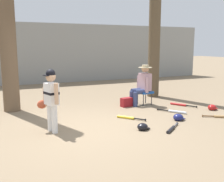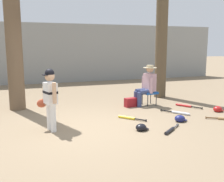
{
  "view_description": "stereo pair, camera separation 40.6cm",
  "coord_description": "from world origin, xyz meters",
  "px_view_note": "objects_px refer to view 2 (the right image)",
  "views": [
    {
      "loc": [
        -1.65,
        -5.15,
        1.77
      ],
      "look_at": [
        0.69,
        0.24,
        0.75
      ],
      "focal_mm": 42.26,
      "sensor_mm": 36.0,
      "label": 1
    },
    {
      "loc": [
        -1.27,
        -5.3,
        1.77
      ],
      "look_at": [
        0.69,
        0.24,
        0.75
      ],
      "focal_mm": 42.26,
      "sensor_mm": 36.0,
      "label": 2
    }
  ],
  "objects_px": {
    "folding_stool": "(149,93)",
    "batting_helmet_red": "(218,109)",
    "bat_aluminum_silver": "(178,113)",
    "handbag_beside_stool": "(130,102)",
    "bat_black_composite": "(171,130)",
    "young_ballplayer": "(50,96)",
    "tree_near_player": "(12,19)",
    "seated_spectator": "(147,84)",
    "batting_helmet_navy": "(180,119)",
    "batting_helmet_black": "(141,127)",
    "tree_behind_spectator": "(162,30)",
    "bat_red_barrel": "(186,106)",
    "bat_yellow_trainer": "(129,118)"
  },
  "relations": [
    {
      "from": "young_ballplayer",
      "to": "tree_near_player",
      "type": "bearing_deg",
      "value": 106.39
    },
    {
      "from": "young_ballplayer",
      "to": "bat_yellow_trainer",
      "type": "bearing_deg",
      "value": 7.28
    },
    {
      "from": "batting_helmet_red",
      "to": "young_ballplayer",
      "type": "bearing_deg",
      "value": -178.56
    },
    {
      "from": "folding_stool",
      "to": "bat_red_barrel",
      "type": "distance_m",
      "value": 1.11
    },
    {
      "from": "tree_behind_spectator",
      "to": "batting_helmet_red",
      "type": "height_order",
      "value": "tree_behind_spectator"
    },
    {
      "from": "young_ballplayer",
      "to": "tree_behind_spectator",
      "type": "bearing_deg",
      "value": 31.86
    },
    {
      "from": "bat_black_composite",
      "to": "batting_helmet_red",
      "type": "bearing_deg",
      "value": 25.95
    },
    {
      "from": "bat_aluminum_silver",
      "to": "bat_yellow_trainer",
      "type": "height_order",
      "value": "same"
    },
    {
      "from": "folding_stool",
      "to": "batting_helmet_black",
      "type": "distance_m",
      "value": 2.48
    },
    {
      "from": "bat_yellow_trainer",
      "to": "batting_helmet_black",
      "type": "bearing_deg",
      "value": -96.32
    },
    {
      "from": "tree_near_player",
      "to": "bat_aluminum_silver",
      "type": "bearing_deg",
      "value": -26.47
    },
    {
      "from": "seated_spectator",
      "to": "batting_helmet_navy",
      "type": "bearing_deg",
      "value": -91.02
    },
    {
      "from": "seated_spectator",
      "to": "batting_helmet_navy",
      "type": "distance_m",
      "value": 1.89
    },
    {
      "from": "bat_black_composite",
      "to": "folding_stool",
      "type": "bearing_deg",
      "value": 72.87
    },
    {
      "from": "batting_helmet_black",
      "to": "tree_behind_spectator",
      "type": "bearing_deg",
      "value": 54.67
    },
    {
      "from": "batting_helmet_navy",
      "to": "bat_yellow_trainer",
      "type": "bearing_deg",
      "value": 150.55
    },
    {
      "from": "seated_spectator",
      "to": "bat_black_composite",
      "type": "bearing_deg",
      "value": -105.01
    },
    {
      "from": "seated_spectator",
      "to": "bat_red_barrel",
      "type": "xyz_separation_m",
      "value": [
        0.99,
        -0.56,
        -0.61
      ]
    },
    {
      "from": "handbag_beside_stool",
      "to": "tree_near_player",
      "type": "bearing_deg",
      "value": 165.38
    },
    {
      "from": "handbag_beside_stool",
      "to": "batting_helmet_navy",
      "type": "relative_size",
      "value": 1.16
    },
    {
      "from": "bat_red_barrel",
      "to": "batting_helmet_black",
      "type": "bearing_deg",
      "value": -144.74
    },
    {
      "from": "bat_red_barrel",
      "to": "bat_yellow_trainer",
      "type": "height_order",
      "value": "same"
    },
    {
      "from": "tree_behind_spectator",
      "to": "batting_helmet_navy",
      "type": "xyz_separation_m",
      "value": [
        -1.07,
        -2.84,
        -2.2
      ]
    },
    {
      "from": "handbag_beside_stool",
      "to": "bat_black_composite",
      "type": "distance_m",
      "value": 2.35
    },
    {
      "from": "bat_red_barrel",
      "to": "bat_aluminum_silver",
      "type": "distance_m",
      "value": 0.9
    },
    {
      "from": "tree_near_player",
      "to": "handbag_beside_stool",
      "type": "distance_m",
      "value": 3.97
    },
    {
      "from": "handbag_beside_stool",
      "to": "batting_helmet_black",
      "type": "distance_m",
      "value": 2.18
    },
    {
      "from": "folding_stool",
      "to": "batting_helmet_red",
      "type": "height_order",
      "value": "folding_stool"
    },
    {
      "from": "folding_stool",
      "to": "batting_helmet_red",
      "type": "relative_size",
      "value": 1.53
    },
    {
      "from": "tree_near_player",
      "to": "batting_helmet_red",
      "type": "bearing_deg",
      "value": -22.68
    },
    {
      "from": "tree_near_player",
      "to": "bat_aluminum_silver",
      "type": "distance_m",
      "value": 5.05
    },
    {
      "from": "bat_red_barrel",
      "to": "batting_helmet_black",
      "type": "height_order",
      "value": "batting_helmet_black"
    },
    {
      "from": "seated_spectator",
      "to": "bat_aluminum_silver",
      "type": "height_order",
      "value": "seated_spectator"
    },
    {
      "from": "bat_red_barrel",
      "to": "bat_black_composite",
      "type": "height_order",
      "value": "same"
    },
    {
      "from": "seated_spectator",
      "to": "batting_helmet_red",
      "type": "height_order",
      "value": "seated_spectator"
    },
    {
      "from": "young_ballplayer",
      "to": "bat_red_barrel",
      "type": "relative_size",
      "value": 1.82
    },
    {
      "from": "batting_helmet_navy",
      "to": "batting_helmet_red",
      "type": "xyz_separation_m",
      "value": [
        1.5,
        0.46,
        -0.0
      ]
    },
    {
      "from": "young_ballplayer",
      "to": "batting_helmet_navy",
      "type": "relative_size",
      "value": 4.45
    },
    {
      "from": "bat_aluminum_silver",
      "to": "folding_stool",
      "type": "bearing_deg",
      "value": 101.3
    },
    {
      "from": "young_ballplayer",
      "to": "folding_stool",
      "type": "distance_m",
      "value": 3.41
    },
    {
      "from": "young_ballplayer",
      "to": "batting_helmet_red",
      "type": "bearing_deg",
      "value": 1.44
    },
    {
      "from": "folding_stool",
      "to": "bat_black_composite",
      "type": "xyz_separation_m",
      "value": [
        -0.73,
        -2.37,
        -0.33
      ]
    },
    {
      "from": "tree_near_player",
      "to": "tree_behind_spectator",
      "type": "height_order",
      "value": "tree_near_player"
    },
    {
      "from": "batting_helmet_navy",
      "to": "bat_black_composite",
      "type": "bearing_deg",
      "value": -137.04
    },
    {
      "from": "tree_near_player",
      "to": "bat_red_barrel",
      "type": "xyz_separation_m",
      "value": [
        4.62,
        -1.35,
        -2.44
      ]
    },
    {
      "from": "handbag_beside_stool",
      "to": "batting_helmet_red",
      "type": "bearing_deg",
      "value": -33.5
    },
    {
      "from": "young_ballplayer",
      "to": "bat_aluminum_silver",
      "type": "bearing_deg",
      "value": 4.64
    },
    {
      "from": "seated_spectator",
      "to": "tree_near_player",
      "type": "bearing_deg",
      "value": 167.69
    },
    {
      "from": "batting_helmet_navy",
      "to": "seated_spectator",
      "type": "bearing_deg",
      "value": 88.98
    },
    {
      "from": "young_ballplayer",
      "to": "bat_black_composite",
      "type": "height_order",
      "value": "young_ballplayer"
    }
  ]
}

